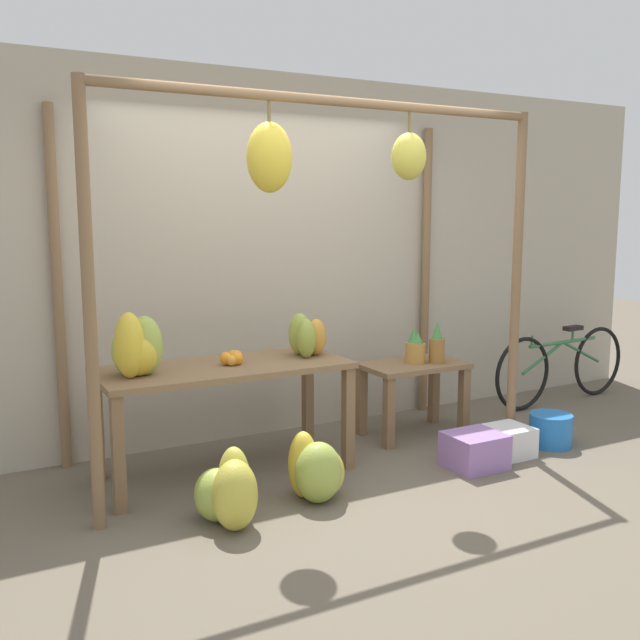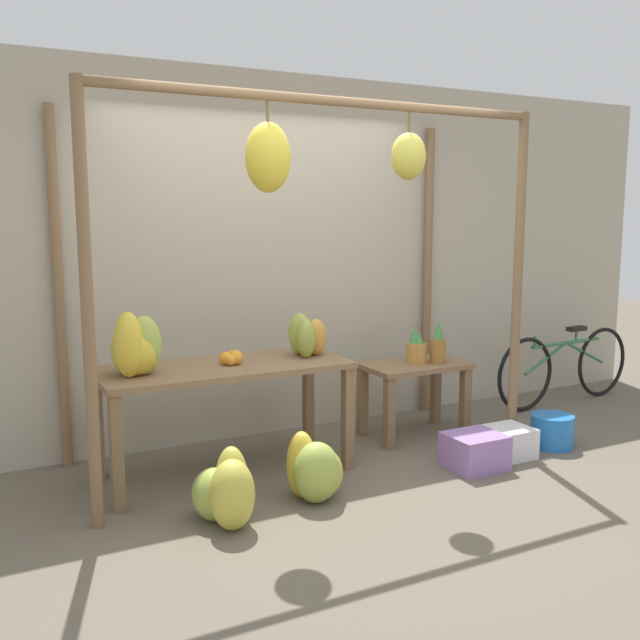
{
  "view_description": "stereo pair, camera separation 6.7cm",
  "coord_description": "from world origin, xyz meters",
  "px_view_note": "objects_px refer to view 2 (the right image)",
  "views": [
    {
      "loc": [
        -2.23,
        -3.74,
        1.75
      ],
      "look_at": [
        0.12,
        0.61,
        1.0
      ],
      "focal_mm": 40.0,
      "sensor_mm": 36.0,
      "label": 1
    },
    {
      "loc": [
        -2.17,
        -3.78,
        1.75
      ],
      "look_at": [
        0.12,
        0.61,
        1.0
      ],
      "focal_mm": 40.0,
      "sensor_mm": 36.0,
      "label": 2
    }
  ],
  "objects_px": {
    "fruit_crate_white": "(475,451)",
    "orange_pile": "(232,358)",
    "banana_pile_ground_right": "(314,471)",
    "blue_bucket": "(552,431)",
    "banana_pile_ground_left": "(225,492)",
    "pineapple_cluster": "(424,348)",
    "banana_pile_on_table": "(134,349)",
    "fruit_crate_purple": "(507,442)",
    "parked_bicycle": "(565,366)",
    "papaya_pile": "(307,336)"
  },
  "relations": [
    {
      "from": "fruit_crate_white",
      "to": "orange_pile",
      "type": "bearing_deg",
      "value": 154.56
    },
    {
      "from": "banana_pile_ground_right",
      "to": "blue_bucket",
      "type": "height_order",
      "value": "banana_pile_ground_right"
    },
    {
      "from": "orange_pile",
      "to": "blue_bucket",
      "type": "bearing_deg",
      "value": -15.17
    },
    {
      "from": "banana_pile_ground_left",
      "to": "pineapple_cluster",
      "type": "bearing_deg",
      "value": 22.5
    },
    {
      "from": "banana_pile_on_table",
      "to": "orange_pile",
      "type": "distance_m",
      "value": 0.67
    },
    {
      "from": "banana_pile_ground_left",
      "to": "fruit_crate_purple",
      "type": "xyz_separation_m",
      "value": [
        2.18,
        0.1,
        -0.07
      ]
    },
    {
      "from": "orange_pile",
      "to": "pineapple_cluster",
      "type": "xyz_separation_m",
      "value": [
        1.61,
        0.07,
        -0.09
      ]
    },
    {
      "from": "banana_pile_ground_right",
      "to": "blue_bucket",
      "type": "distance_m",
      "value": 2.04
    },
    {
      "from": "banana_pile_on_table",
      "to": "orange_pile",
      "type": "bearing_deg",
      "value": 3.15
    },
    {
      "from": "banana_pile_ground_left",
      "to": "parked_bicycle",
      "type": "distance_m",
      "value": 3.8
    },
    {
      "from": "banana_pile_on_table",
      "to": "parked_bicycle",
      "type": "relative_size",
      "value": 0.24
    },
    {
      "from": "papaya_pile",
      "to": "fruit_crate_purple",
      "type": "relative_size",
      "value": 0.97
    },
    {
      "from": "orange_pile",
      "to": "fruit_crate_purple",
      "type": "xyz_separation_m",
      "value": [
        1.85,
        -0.64,
        -0.68
      ]
    },
    {
      "from": "banana_pile_ground_right",
      "to": "papaya_pile",
      "type": "relative_size",
      "value": 1.29
    },
    {
      "from": "orange_pile",
      "to": "blue_bucket",
      "type": "xyz_separation_m",
      "value": [
        2.3,
        -0.62,
        -0.67
      ]
    },
    {
      "from": "orange_pile",
      "to": "banana_pile_ground_left",
      "type": "height_order",
      "value": "orange_pile"
    },
    {
      "from": "banana_pile_ground_left",
      "to": "papaya_pile",
      "type": "xyz_separation_m",
      "value": [
        0.89,
        0.75,
        0.71
      ]
    },
    {
      "from": "banana_pile_on_table",
      "to": "papaya_pile",
      "type": "xyz_separation_m",
      "value": [
        1.21,
        0.05,
        -0.03
      ]
    },
    {
      "from": "papaya_pile",
      "to": "fruit_crate_purple",
      "type": "xyz_separation_m",
      "value": [
        1.29,
        -0.65,
        -0.78
      ]
    },
    {
      "from": "banana_pile_ground_right",
      "to": "fruit_crate_white",
      "type": "height_order",
      "value": "banana_pile_ground_right"
    },
    {
      "from": "banana_pile_ground_right",
      "to": "fruit_crate_white",
      "type": "xyz_separation_m",
      "value": [
        1.23,
        -0.03,
        -0.06
      ]
    },
    {
      "from": "banana_pile_on_table",
      "to": "fruit_crate_purple",
      "type": "distance_m",
      "value": 2.69
    },
    {
      "from": "blue_bucket",
      "to": "parked_bicycle",
      "type": "xyz_separation_m",
      "value": [
        1.03,
        0.86,
        0.23
      ]
    },
    {
      "from": "banana_pile_ground_left",
      "to": "papaya_pile",
      "type": "bearing_deg",
      "value": 39.99
    },
    {
      "from": "fruit_crate_purple",
      "to": "parked_bicycle",
      "type": "bearing_deg",
      "value": 30.62
    },
    {
      "from": "banana_pile_on_table",
      "to": "parked_bicycle",
      "type": "bearing_deg",
      "value": 3.96
    },
    {
      "from": "banana_pile_on_table",
      "to": "banana_pile_ground_right",
      "type": "distance_m",
      "value": 1.34
    },
    {
      "from": "parked_bicycle",
      "to": "fruit_crate_purple",
      "type": "distance_m",
      "value": 1.74
    },
    {
      "from": "pineapple_cluster",
      "to": "fruit_crate_white",
      "type": "relative_size",
      "value": 0.88
    },
    {
      "from": "banana_pile_ground_left",
      "to": "blue_bucket",
      "type": "bearing_deg",
      "value": 2.5
    },
    {
      "from": "blue_bucket",
      "to": "orange_pile",
      "type": "bearing_deg",
      "value": 164.83
    },
    {
      "from": "banana_pile_ground_left",
      "to": "parked_bicycle",
      "type": "height_order",
      "value": "parked_bicycle"
    },
    {
      "from": "banana_pile_ground_right",
      "to": "orange_pile",
      "type": "bearing_deg",
      "value": 111.03
    },
    {
      "from": "banana_pile_ground_right",
      "to": "parked_bicycle",
      "type": "bearing_deg",
      "value": 16.7
    },
    {
      "from": "banana_pile_on_table",
      "to": "banana_pile_ground_left",
      "type": "bearing_deg",
      "value": -65.5
    },
    {
      "from": "pineapple_cluster",
      "to": "blue_bucket",
      "type": "xyz_separation_m",
      "value": [
        0.69,
        -0.69,
        -0.58
      ]
    },
    {
      "from": "banana_pile_ground_left",
      "to": "parked_bicycle",
      "type": "xyz_separation_m",
      "value": [
        3.66,
        0.98,
        0.17
      ]
    },
    {
      "from": "fruit_crate_white",
      "to": "fruit_crate_purple",
      "type": "bearing_deg",
      "value": 11.05
    },
    {
      "from": "parked_bicycle",
      "to": "fruit_crate_white",
      "type": "bearing_deg",
      "value": -152.73
    },
    {
      "from": "fruit_crate_white",
      "to": "parked_bicycle",
      "type": "bearing_deg",
      "value": 27.27
    },
    {
      "from": "banana_pile_ground_left",
      "to": "blue_bucket",
      "type": "distance_m",
      "value": 2.64
    },
    {
      "from": "banana_pile_ground_right",
      "to": "fruit_crate_purple",
      "type": "bearing_deg",
      "value": 1.5
    },
    {
      "from": "fruit_crate_white",
      "to": "banana_pile_ground_left",
      "type": "bearing_deg",
      "value": -179.07
    },
    {
      "from": "banana_pile_on_table",
      "to": "blue_bucket",
      "type": "height_order",
      "value": "banana_pile_on_table"
    },
    {
      "from": "blue_bucket",
      "to": "papaya_pile",
      "type": "bearing_deg",
      "value": 159.99
    },
    {
      "from": "banana_pile_ground_left",
      "to": "parked_bicycle",
      "type": "relative_size",
      "value": 0.3
    },
    {
      "from": "banana_pile_ground_left",
      "to": "papaya_pile",
      "type": "height_order",
      "value": "papaya_pile"
    },
    {
      "from": "banana_pile_on_table",
      "to": "pineapple_cluster",
      "type": "height_order",
      "value": "banana_pile_on_table"
    },
    {
      "from": "banana_pile_ground_left",
      "to": "banana_pile_ground_right",
      "type": "relative_size",
      "value": 1.21
    },
    {
      "from": "fruit_crate_white",
      "to": "blue_bucket",
      "type": "height_order",
      "value": "blue_bucket"
    }
  ]
}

